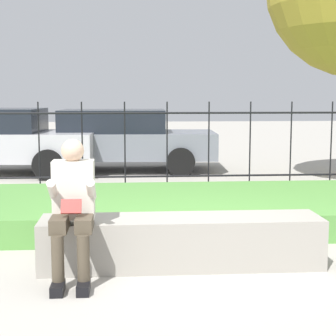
{
  "coord_description": "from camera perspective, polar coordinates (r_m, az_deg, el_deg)",
  "views": [
    {
      "loc": [
        -0.7,
        -5.4,
        1.7
      ],
      "look_at": [
        -0.12,
        2.24,
        0.69
      ],
      "focal_mm": 60.0,
      "sensor_mm": 36.0,
      "label": 1
    }
  ],
  "objects": [
    {
      "name": "ground_plane",
      "position": [
        5.7,
        2.96,
        -9.87
      ],
      "size": [
        60.0,
        60.0,
        0.0
      ],
      "primitive_type": "plane",
      "color": "#A8A399"
    },
    {
      "name": "person_seated_reader",
      "position": [
        5.18,
        -9.65,
        -3.55
      ],
      "size": [
        0.42,
        0.73,
        1.3
      ],
      "color": "black",
      "rests_on": "ground_plane"
    },
    {
      "name": "stone_bench",
      "position": [
        5.62,
        1.37,
        -7.75
      ],
      "size": [
        2.78,
        0.59,
        0.5
      ],
      "color": "gray",
      "rests_on": "ground_plane"
    },
    {
      "name": "grass_berm",
      "position": [
        7.58,
        1.05,
        -4.19
      ],
      "size": [
        9.83,
        2.59,
        0.33
      ],
      "color": "#569342",
      "rests_on": "ground_plane"
    },
    {
      "name": "iron_fence",
      "position": [
        9.49,
        -0.1,
        2.23
      ],
      "size": [
        7.83,
        0.03,
        1.58
      ],
      "color": "black",
      "rests_on": "ground_plane"
    },
    {
      "name": "car_parked_center",
      "position": [
        12.56,
        -5.02,
        2.99
      ],
      "size": [
        4.24,
        2.06,
        1.36
      ],
      "rotation": [
        0.0,
        0.0,
        -0.05
      ],
      "color": "slate",
      "rests_on": "ground_plane"
    }
  ]
}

